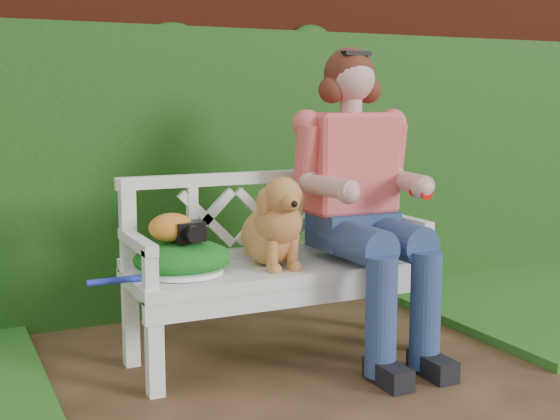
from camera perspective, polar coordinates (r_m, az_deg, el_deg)
name	(u,v)px	position (r m, az deg, el deg)	size (l,w,h in m)	color
ground	(344,407)	(3.27, 4.91, -14.73)	(60.00, 60.00, 0.00)	#312314
brick_wall	(194,129)	(4.75, -6.53, 6.16)	(10.00, 0.30, 2.20)	#591A0D
ivy_hedge	(207,172)	(4.56, -5.59, 2.93)	(10.00, 0.18, 1.70)	#225A12
garden_bench	(280,311)	(3.75, 0.00, -7.73)	(1.58, 0.60, 0.48)	white
seated_woman	(355,197)	(3.81, 5.77, 1.01)	(0.67, 0.90, 1.59)	#CA4552
dog	(273,220)	(3.61, -0.55, -0.77)	(0.30, 0.41, 0.45)	#95431F
tennis_racket	(180,274)	(3.45, -7.62, -4.85)	(0.65, 0.27, 0.03)	white
green_bag	(183,257)	(3.50, -7.42, -3.59)	(0.46, 0.36, 0.16)	green
camera_item	(188,232)	(3.45, -7.02, -1.64)	(0.14, 0.10, 0.09)	black
baseball_glove	(171,227)	(3.46, -8.30, -1.31)	(0.21, 0.15, 0.13)	#C57221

